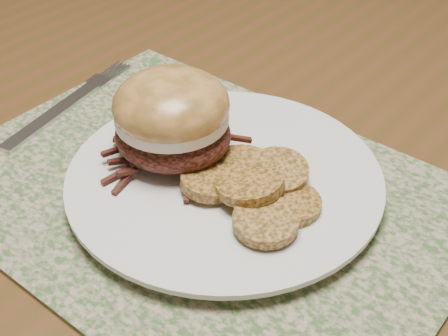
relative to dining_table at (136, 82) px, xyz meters
The scene contains 6 objects.
dining_table is the anchor object (origin of this frame).
placemat 0.36m from the dining_table, 34.25° to the right, with size 0.45×0.33×0.00m, color #3F5D2F.
dinner_plate 0.36m from the dining_table, 30.57° to the right, with size 0.26×0.26×0.02m, color white.
pork_sandwich 0.34m from the dining_table, 36.67° to the right, with size 0.12×0.11×0.08m.
roasted_potatoes 0.40m from the dining_table, 28.46° to the right, with size 0.13×0.12×0.03m.
fork 0.21m from the dining_table, 63.27° to the right, with size 0.05×0.19×0.00m.
Camera 1 is at (0.57, -0.51, 1.11)m, focal length 50.00 mm.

